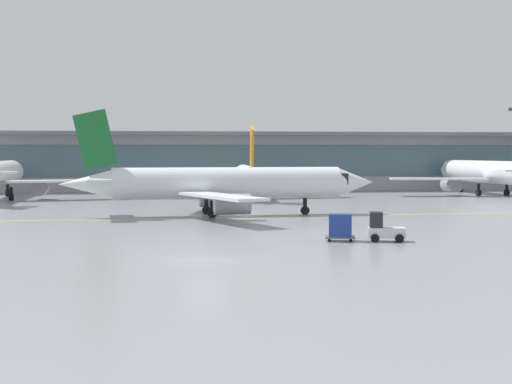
# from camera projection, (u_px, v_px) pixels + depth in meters

# --- Properties ---
(ground_plane) EXTENTS (400.00, 400.00, 0.00)m
(ground_plane) POSITION_uv_depth(u_px,v_px,m) (205.00, 260.00, 46.87)
(ground_plane) COLOR gray
(taxiway_centreline_stripe) EXTENTS (109.73, 8.40, 0.01)m
(taxiway_centreline_stripe) POSITION_uv_depth(u_px,v_px,m) (229.00, 217.00, 77.71)
(taxiway_centreline_stripe) COLOR yellow
(taxiway_centreline_stripe) RESTS_ON ground_plane
(terminal_concourse) EXTENTS (167.04, 11.00, 9.60)m
(terminal_concourse) POSITION_uv_depth(u_px,v_px,m) (174.00, 161.00, 131.65)
(terminal_concourse) COLOR #9EA3A8
(terminal_concourse) RESTS_ON ground_plane
(gate_airplane_2) EXTENTS (27.13, 29.22, 9.68)m
(gate_airplane_2) POSITION_uv_depth(u_px,v_px,m) (247.00, 177.00, 111.29)
(gate_airplane_2) COLOR white
(gate_airplane_2) RESTS_ON ground_plane
(gate_airplane_3) EXTENTS (30.84, 33.29, 11.02)m
(gate_airplane_3) POSITION_uv_depth(u_px,v_px,m) (488.00, 173.00, 117.86)
(gate_airplane_3) COLOR white
(gate_airplane_3) RESTS_ON ground_plane
(taxiing_regional_jet) EXTENTS (31.67, 29.37, 10.49)m
(taxiing_regional_jet) POSITION_uv_depth(u_px,v_px,m) (224.00, 184.00, 79.46)
(taxiing_regional_jet) COLOR white
(taxiing_regional_jet) RESTS_ON ground_plane
(baggage_tug) EXTENTS (2.84, 2.08, 2.10)m
(baggage_tug) POSITION_uv_depth(u_px,v_px,m) (383.00, 229.00, 56.66)
(baggage_tug) COLOR silver
(baggage_tug) RESTS_ON ground_plane
(cargo_dolly_lead) EXTENTS (2.40, 2.02, 1.94)m
(cargo_dolly_lead) POSITION_uv_depth(u_px,v_px,m) (340.00, 226.00, 56.94)
(cargo_dolly_lead) COLOR #595B60
(cargo_dolly_lead) RESTS_ON ground_plane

